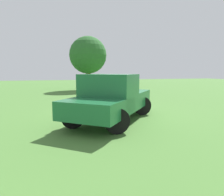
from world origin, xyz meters
name	(u,v)px	position (x,y,z in m)	size (l,w,h in m)	color
ground_plane	(115,116)	(0.00, 0.00, 0.00)	(80.00, 80.00, 0.00)	#477533
pickup_truck	(111,97)	(0.42, 0.86, 0.95)	(4.51, 4.90, 1.83)	black
tree_far_center	(88,55)	(-1.14, -12.96, 3.58)	(3.81, 3.81, 5.52)	brown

